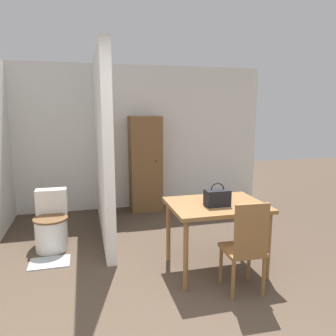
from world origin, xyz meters
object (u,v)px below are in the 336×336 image
Objects in this scene: handbag at (217,197)px; toilet at (51,225)px; dining_table at (216,211)px; wooden_cabinet at (145,164)px; wooden_chair at (246,246)px.

toilet is at bearing 147.14° from handbag.
handbag reaches higher than dining_table.
dining_table is at bearing -30.61° from toilet.
dining_table is 0.62× the size of wooden_cabinet.
handbag reaches higher than toilet.
handbag is (-0.12, 0.44, 0.36)m from wooden_chair.
dining_table is 1.40× the size of toilet.
toilet is 0.44× the size of wooden_cabinet.
wooden_chair is at bearing -80.27° from dining_table.
wooden_chair is at bearing -75.19° from handbag.
wooden_chair is (0.09, -0.52, -0.18)m from dining_table.
toilet is at bearing 142.12° from wooden_chair.
handbag is at bearing -32.86° from toilet.
toilet is at bearing 149.39° from dining_table.
handbag is (-0.03, -0.08, 0.18)m from dining_table.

